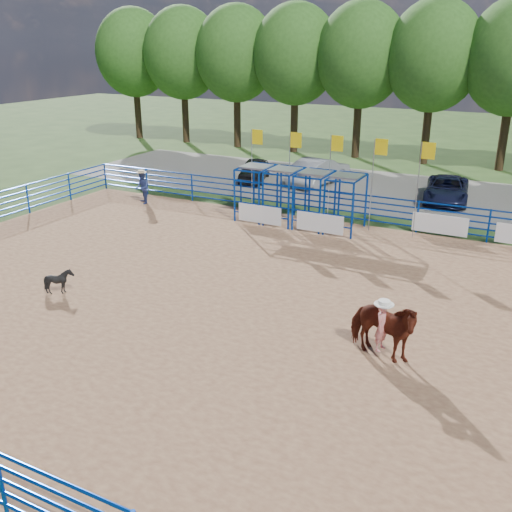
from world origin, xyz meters
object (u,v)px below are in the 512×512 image
(horse_and_rider, at_px, (382,326))
(car_a, at_px, (254,170))
(calf, at_px, (59,281))
(car_b, at_px, (319,171))
(car_c, at_px, (447,189))
(spectator_cowboy, at_px, (142,187))

(horse_and_rider, relative_size, car_a, 0.62)
(horse_and_rider, height_order, calf, horse_and_rider)
(calf, height_order, car_b, car_b)
(horse_and_rider, xyz_separation_m, car_a, (-12.75, 17.27, -0.30))
(horse_and_rider, relative_size, car_c, 0.51)
(car_a, distance_m, car_c, 11.48)
(horse_and_rider, relative_size, car_b, 0.50)
(horse_and_rider, xyz_separation_m, spectator_cowboy, (-15.55, 9.78, -0.05))
(car_c, bearing_deg, calf, -124.78)
(car_a, bearing_deg, calf, -101.33)
(horse_and_rider, bearing_deg, calf, -175.68)
(car_a, bearing_deg, car_c, -15.66)
(horse_and_rider, distance_m, spectator_cowboy, 18.37)
(spectator_cowboy, distance_m, car_c, 16.26)
(spectator_cowboy, distance_m, car_a, 8.00)
(spectator_cowboy, bearing_deg, car_b, 51.92)
(car_c, bearing_deg, car_a, 174.34)
(spectator_cowboy, relative_size, car_c, 0.37)
(calf, height_order, spectator_cowboy, spectator_cowboy)
(car_a, distance_m, car_b, 4.00)
(horse_and_rider, distance_m, car_a, 21.46)
(car_a, height_order, car_c, car_c)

